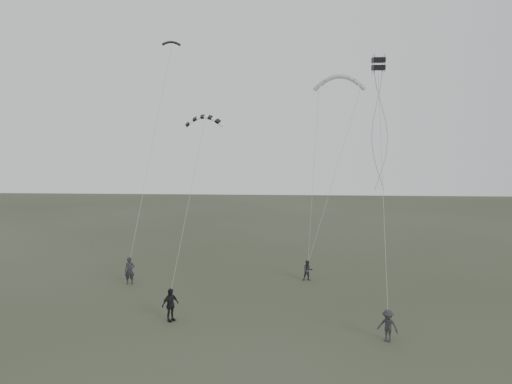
# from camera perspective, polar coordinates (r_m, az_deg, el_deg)

# --- Properties ---
(ground) EXTENTS (140.00, 140.00, 0.00)m
(ground) POSITION_cam_1_polar(r_m,az_deg,el_deg) (30.10, -1.99, -13.90)
(ground) COLOR #2E3725
(ground) RESTS_ON ground
(flyer_left) EXTENTS (0.76, 0.56, 1.93)m
(flyer_left) POSITION_cam_1_polar(r_m,az_deg,el_deg) (37.22, -14.24, -8.71)
(flyer_left) COLOR #222127
(flyer_left) RESTS_ON ground
(flyer_right) EXTENTS (0.80, 0.67, 1.50)m
(flyer_right) POSITION_cam_1_polar(r_m,az_deg,el_deg) (37.23, 5.94, -8.91)
(flyer_right) COLOR #28282D
(flyer_right) RESTS_ON ground
(flyer_center) EXTENTS (1.06, 1.14, 1.88)m
(flyer_center) POSITION_cam_1_polar(r_m,az_deg,el_deg) (29.28, -9.77, -12.59)
(flyer_center) COLOR black
(flyer_center) RESTS_ON ground
(flyer_far) EXTENTS (1.23, 1.07, 1.65)m
(flyer_far) POSITION_cam_1_polar(r_m,az_deg,el_deg) (26.98, 14.83, -14.55)
(flyer_far) COLOR #25262A
(flyer_far) RESTS_ON ground
(kite_dark_small) EXTENTS (1.55, 0.92, 0.62)m
(kite_dark_small) POSITION_cam_1_polar(r_m,az_deg,el_deg) (42.12, -9.65, 16.54)
(kite_dark_small) COLOR black
(kite_dark_small) RESTS_ON flyer_left
(kite_pale_large) EXTENTS (4.19, 1.77, 1.87)m
(kite_pale_large) POSITION_cam_1_polar(r_m,az_deg,el_deg) (41.20, 9.53, 12.89)
(kite_pale_large) COLOR #949799
(kite_pale_large) RESTS_ON flyer_right
(kite_striped) EXTENTS (2.72, 1.09, 1.24)m
(kite_striped) POSITION_cam_1_polar(r_m,az_deg,el_deg) (35.75, -5.91, 8.56)
(kite_striped) COLOR black
(kite_striped) RESTS_ON flyer_center
(kite_box) EXTENTS (0.74, 0.81, 0.81)m
(kite_box) POSITION_cam_1_polar(r_m,az_deg,el_deg) (30.96, 13.81, 14.03)
(kite_box) COLOR black
(kite_box) RESTS_ON flyer_far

